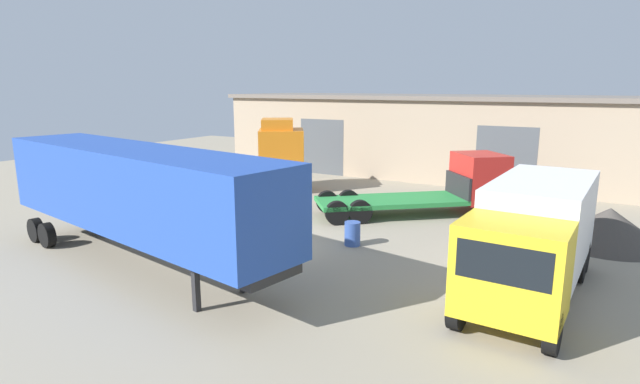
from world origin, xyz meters
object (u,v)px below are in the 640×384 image
object	(u,v)px
container_trailer_black	(135,191)
box_truck_yellow	(534,233)
gravel_pile	(609,226)
oil_drum	(352,234)
tractor_unit_orange	(272,157)
flatbed_truck_red	(451,185)

from	to	relation	value
container_trailer_black	box_truck_yellow	distance (m)	11.91
box_truck_yellow	gravel_pile	distance (m)	6.67
oil_drum	box_truck_yellow	bearing A→B (deg)	-13.23
box_truck_yellow	tractor_unit_orange	bearing A→B (deg)	-116.05
box_truck_yellow	gravel_pile	world-z (taller)	box_truck_yellow
box_truck_yellow	oil_drum	size ratio (longest dim) A/B	8.10
tractor_unit_orange	box_truck_yellow	world-z (taller)	tractor_unit_orange
oil_drum	container_trailer_black	bearing A→B (deg)	-132.44
box_truck_yellow	flatbed_truck_red	world-z (taller)	box_truck_yellow
flatbed_truck_red	gravel_pile	xyz separation A→B (m)	(6.35, -1.71, -0.60)
box_truck_yellow	oil_drum	distance (m)	6.57
gravel_pile	oil_drum	size ratio (longest dim) A/B	4.48
box_truck_yellow	oil_drum	bearing A→B (deg)	-100.26
gravel_pile	oil_drum	world-z (taller)	gravel_pile
flatbed_truck_red	gravel_pile	world-z (taller)	flatbed_truck_red
tractor_unit_orange	box_truck_yellow	bearing A→B (deg)	-62.56
tractor_unit_orange	container_trailer_black	xyz separation A→B (m)	(3.32, -12.01, 0.63)
box_truck_yellow	gravel_pile	xyz separation A→B (m)	(1.84, 6.31, -1.11)
tractor_unit_orange	gravel_pile	world-z (taller)	tractor_unit_orange
container_trailer_black	flatbed_truck_red	bearing A→B (deg)	70.78
box_truck_yellow	oil_drum	world-z (taller)	box_truck_yellow
box_truck_yellow	gravel_pile	bearing A→B (deg)	166.75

